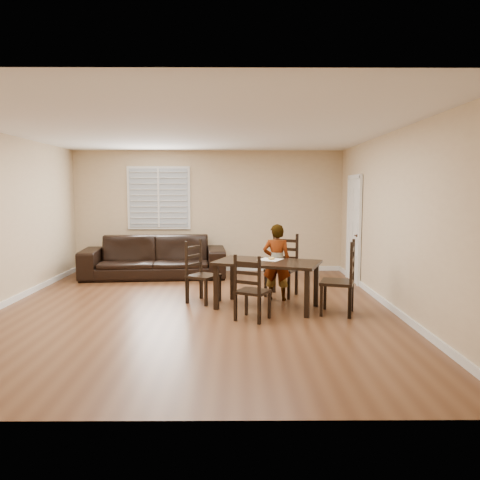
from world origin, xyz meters
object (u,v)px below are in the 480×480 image
(chair_right, at_px, (346,281))
(donut, at_px, (271,258))
(chair_left, at_px, (197,274))
(sofa, at_px, (154,257))
(dining_table, at_px, (267,267))
(chair_far, at_px, (249,291))
(chair_near, at_px, (284,267))
(child, at_px, (277,262))

(chair_right, bearing_deg, donut, -100.50)
(chair_left, distance_m, sofa, 2.44)
(dining_table, distance_m, chair_left, 1.21)
(chair_far, relative_size, sofa, 0.32)
(chair_right, bearing_deg, chair_near, -132.38)
(dining_table, xyz_separation_m, chair_near, (0.36, 0.94, -0.16))
(dining_table, height_order, sofa, sofa)
(donut, bearing_deg, chair_left, 167.19)
(chair_left, bearing_deg, donut, -72.16)
(chair_right, height_order, sofa, chair_right)
(chair_left, bearing_deg, chair_right, -79.75)
(chair_right, distance_m, donut, 1.22)
(chair_right, bearing_deg, sofa, -114.57)
(dining_table, height_order, chair_right, chair_right)
(donut, bearing_deg, chair_far, -111.99)
(chair_far, bearing_deg, chair_left, -28.03)
(chair_near, bearing_deg, dining_table, -84.59)
(dining_table, xyz_separation_m, donut, (0.08, 0.16, 0.11))
(child, relative_size, sofa, 0.43)
(dining_table, xyz_separation_m, child, (0.19, 0.53, -0.01))
(chair_right, bearing_deg, chair_far, -58.14)
(chair_near, relative_size, donut, 10.00)
(chair_far, height_order, child, child)
(chair_near, xyz_separation_m, donut, (-0.28, -0.78, 0.27))
(chair_near, xyz_separation_m, chair_left, (-1.47, -0.51, -0.03))
(chair_far, bearing_deg, dining_table, -83.36)
(donut, bearing_deg, chair_near, 70.38)
(chair_near, bearing_deg, child, -85.62)
(chair_right, xyz_separation_m, child, (-0.94, 0.94, 0.14))
(chair_near, xyz_separation_m, chair_right, (0.78, -1.35, 0.01))
(donut, bearing_deg, dining_table, -116.34)
(child, xyz_separation_m, sofa, (-2.39, 2.08, -0.20))
(chair_right, height_order, donut, chair_right)
(dining_table, distance_m, sofa, 3.42)
(chair_far, xyz_separation_m, chair_right, (1.43, 0.36, 0.07))
(dining_table, relative_size, chair_right, 1.61)
(dining_table, relative_size, child, 1.39)
(chair_far, bearing_deg, child, -82.93)
(chair_near, bearing_deg, chair_left, -134.60)
(dining_table, distance_m, child, 0.56)
(chair_far, height_order, donut, chair_far)
(sofa, bearing_deg, child, -45.96)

